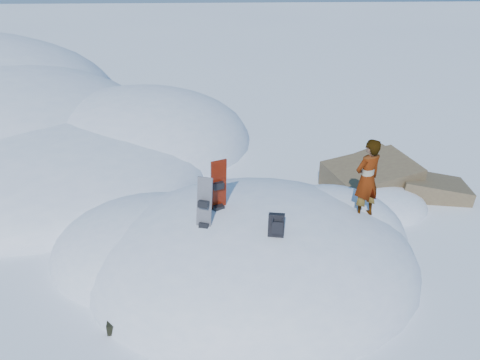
{
  "coord_description": "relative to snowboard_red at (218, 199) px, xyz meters",
  "views": [
    {
      "loc": [
        -0.75,
        -8.2,
        6.0
      ],
      "look_at": [
        -0.26,
        0.3,
        1.88
      ],
      "focal_mm": 35.0,
      "sensor_mm": 36.0,
      "label": 1
    }
  ],
  "objects": [
    {
      "name": "ground",
      "position": [
        0.71,
        0.09,
        -1.66
      ],
      "size": [
        120.0,
        120.0,
        0.0
      ],
      "primitive_type": "plane",
      "color": "white",
      "rests_on": "ground"
    },
    {
      "name": "snow_mound",
      "position": [
        0.54,
        0.32,
        -1.66
      ],
      "size": [
        8.0,
        6.0,
        3.0
      ],
      "color": "white",
      "rests_on": "ground"
    },
    {
      "name": "rock_outcrop",
      "position": [
        4.43,
        3.09,
        -1.65
      ],
      "size": [
        4.68,
        4.41,
        1.68
      ],
      "color": "brown",
      "rests_on": "ground"
    },
    {
      "name": "snowboard_red",
      "position": [
        0.0,
        0.0,
        0.0
      ],
      "size": [
        0.35,
        0.3,
        1.72
      ],
      "rotation": [
        0.0,
        0.0,
        0.42
      ],
      "color": "#AC2209",
      "rests_on": "snow_mound"
    },
    {
      "name": "snowboard_dark",
      "position": [
        -0.28,
        -0.54,
        -0.08
      ],
      "size": [
        0.38,
        0.39,
        1.54
      ],
      "rotation": [
        0.0,
        0.0,
        -0.37
      ],
      "color": "black",
      "rests_on": "snow_mound"
    },
    {
      "name": "backpack",
      "position": [
        1.03,
        -0.92,
        -0.08
      ],
      "size": [
        0.34,
        0.4,
        0.49
      ],
      "rotation": [
        0.0,
        0.0,
        -0.18
      ],
      "color": "black",
      "rests_on": "snow_mound"
    },
    {
      "name": "gear_pile",
      "position": [
        -1.59,
        -1.54,
        -1.53
      ],
      "size": [
        0.98,
        0.74,
        0.26
      ],
      "rotation": [
        0.0,
        0.0,
        0.09
      ],
      "color": "black",
      "rests_on": "ground"
    },
    {
      "name": "person",
      "position": [
        3.02,
        0.25,
        0.23
      ],
      "size": [
        0.74,
        0.64,
        1.71
      ],
      "primitive_type": "imported",
      "rotation": [
        0.0,
        0.0,
        3.6
      ],
      "color": "slate",
      "rests_on": "snow_mound"
    }
  ]
}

